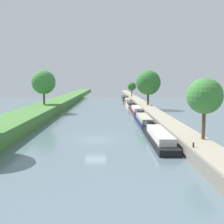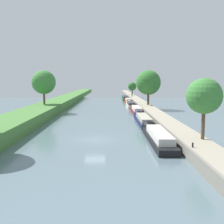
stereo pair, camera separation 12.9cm
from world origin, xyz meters
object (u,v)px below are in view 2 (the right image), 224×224
Objects in this scene: narrowboat_navy at (143,119)px; narrowboat_cream at (131,105)px; narrowboat_black at (157,136)px; mooring_bollard_far at (129,95)px; narrowboat_maroon at (136,110)px; person_walking at (132,94)px; mooring_bollard_near at (193,145)px; narrowboat_green at (125,98)px; narrowboat_red at (128,101)px.

narrowboat_cream reaches higher than narrowboat_navy.
narrowboat_black is at bearing -90.01° from narrowboat_navy.
narrowboat_maroon is at bearing -92.05° from mooring_bollard_far.
narrowboat_maroon is 7.45× the size of person_walking.
narrowboat_maroon is 36.56m from mooring_bollard_near.
person_walking is (2.51, -1.17, 1.41)m from narrowboat_green.
narrowboat_cream is at bearing -95.33° from person_walking.
narrowboat_navy is 31.42× the size of mooring_bollard_far.
mooring_bollard_near is 1.00× the size of mooring_bollard_far.
mooring_bollard_near reaches higher than narrowboat_green.
person_walking is (2.46, 68.40, 1.41)m from narrowboat_black.
narrowboat_maroon is 27.48× the size of mooring_bollard_near.
narrowboat_cream is 6.94× the size of person_walking.
narrowboat_cream is (0.01, 27.85, 0.01)m from narrowboat_navy.
narrowboat_red is at bearing 88.94° from narrowboat_cream.
narrowboat_navy is 54.18m from person_walking.
narrowboat_green is 33.14× the size of mooring_bollard_far.
mooring_bollard_near reaches higher than narrowboat_maroon.
mooring_bollard_near is at bearing -90.00° from mooring_bollard_far.
narrowboat_cream is at bearing 90.97° from narrowboat_maroon.
person_walking is (2.46, 54.11, 1.46)m from narrowboat_navy.
narrowboat_navy is at bearing 89.99° from narrowboat_black.
narrowboat_navy is 41.54m from narrowboat_red.
narrowboat_black reaches higher than narrowboat_red.
narrowboat_cream is 13.69m from narrowboat_red.
narrowboat_black reaches higher than narrowboat_maroon.
narrowboat_green is 77.32m from mooring_bollard_near.
narrowboat_cream is 26.41m from person_walking.
narrowboat_black is at bearing 104.15° from mooring_bollard_near.
narrowboat_cream is 0.91× the size of narrowboat_red.
narrowboat_maroon is at bearing 89.52° from narrowboat_black.
narrowboat_black is 1.12× the size of narrowboat_red.
narrowboat_navy is 8.52× the size of person_walking.
narrowboat_green is at bearing 90.13° from narrowboat_cream.
narrowboat_navy is 31.42× the size of mooring_bollard_near.
person_walking is at bearing -86.33° from mooring_bollard_far.
narrowboat_green is at bearing -106.02° from mooring_bollard_far.
narrowboat_maroon is (0.24, 28.79, -0.02)m from narrowboat_black.
narrowboat_red is at bearing 91.51° from mooring_bollard_near.
narrowboat_black is 42.14m from narrowboat_cream.
narrowboat_navy is 1.12× the size of narrowboat_red.
narrowboat_black is 8.52× the size of person_walking.
narrowboat_black is at bearing -90.48° from narrowboat_maroon.
narrowboat_navy is 55.28m from narrowboat_green.
narrowboat_green is (-0.06, 27.43, 0.03)m from narrowboat_cream.
narrowboat_green reaches higher than narrowboat_maroon.
person_walking reaches higher than mooring_bollard_far.
mooring_bollard_near is 84.22m from mooring_bollard_far.
narrowboat_green is at bearing 91.31° from narrowboat_red.
narrowboat_black is 69.57m from narrowboat_green.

